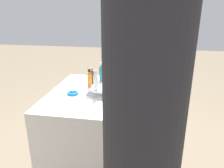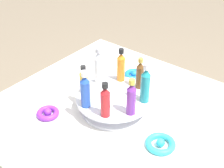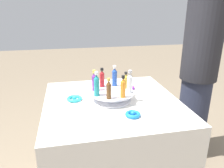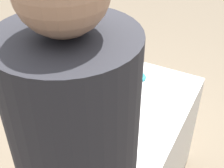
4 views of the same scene
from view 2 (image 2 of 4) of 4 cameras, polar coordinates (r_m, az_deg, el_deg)
display_stand at (r=1.14m, az=0.31°, el=-3.34°), size 0.27×0.27×0.06m
bottle_orange at (r=1.18m, az=1.65°, el=3.29°), size 0.03×0.03×0.13m
bottle_clear at (r=1.17m, az=-2.47°, el=3.19°), size 0.03×0.03×0.14m
bottle_gold at (r=1.12m, az=-5.18°, el=0.69°), size 0.03×0.03×0.11m
bottle_blue at (r=1.04m, az=-4.92°, el=-1.22°), size 0.03×0.03×0.14m
bottle_red at (r=1.00m, az=-1.24°, el=-3.15°), size 0.03×0.03×0.13m
bottle_purple at (r=1.01m, az=3.54°, el=-2.61°), size 0.03×0.03×0.13m
bottle_teal at (r=1.07m, az=6.11°, el=-0.11°), size 0.03×0.03×0.15m
bottle_brown at (r=1.14m, az=5.12°, el=1.77°), size 0.03×0.03×0.12m
ribbon_bow_blue at (r=1.34m, az=4.06°, el=1.71°), size 0.09×0.09×0.03m
ribbon_bow_purple at (r=1.15m, az=-11.64°, el=-5.22°), size 0.08×0.08×0.03m
ribbon_bow_teal at (r=1.02m, az=8.85°, el=-10.73°), size 0.10×0.10×0.03m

